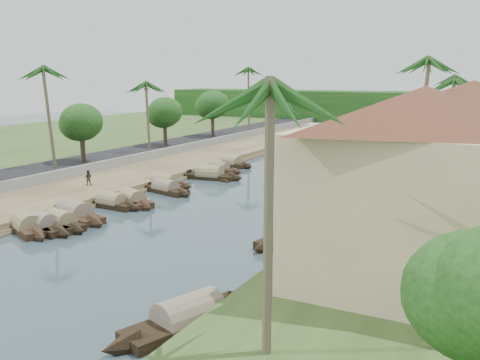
% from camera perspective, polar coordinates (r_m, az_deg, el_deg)
% --- Properties ---
extents(ground, '(220.00, 220.00, 0.00)m').
position_cam_1_polar(ground, '(38.57, -10.83, -7.02)').
color(ground, '#32434B').
rests_on(ground, ground).
extents(left_bank, '(10.00, 180.00, 0.80)m').
position_cam_1_polar(left_bank, '(63.35, -11.12, 0.49)').
color(left_bank, brown).
rests_on(left_bank, ground).
extents(right_bank, '(16.00, 180.00, 1.20)m').
position_cam_1_polar(right_bank, '(50.10, 22.15, -2.72)').
color(right_bank, '#2C451B').
rests_on(right_bank, ground).
extents(road, '(8.00, 180.00, 1.40)m').
position_cam_1_polar(road, '(68.85, -16.69, 1.32)').
color(road, black).
rests_on(road, ground).
extents(retaining_wall, '(0.40, 180.00, 1.10)m').
position_cam_1_polar(retaining_wall, '(65.86, -14.02, 1.61)').
color(retaining_wall, gray).
rests_on(retaining_wall, left_bank).
extents(treeline, '(120.00, 14.00, 8.00)m').
position_cam_1_polar(treeline, '(130.92, 17.35, 7.20)').
color(treeline, '#13340E').
rests_on(treeline, ground).
extents(bridge, '(28.00, 4.00, 2.40)m').
position_cam_1_polar(bridge, '(103.73, 14.50, 5.18)').
color(bridge, '#A3A298').
rests_on(bridge, ground).
extents(building_near, '(14.85, 14.85, 10.20)m').
position_cam_1_polar(building_near, '(27.50, 18.58, -1.00)').
color(building_near, beige).
rests_on(building_near, right_bank).
extents(building_mid, '(14.11, 14.11, 9.70)m').
position_cam_1_polar(building_mid, '(43.14, 23.23, 2.57)').
color(building_mid, beige).
rests_on(building_mid, right_bank).
extents(building_far, '(15.59, 15.59, 10.20)m').
position_cam_1_polar(building_far, '(57.06, 23.35, 4.70)').
color(building_far, silver).
rests_on(building_far, right_bank).
extents(sampan_3, '(8.08, 2.81, 2.14)m').
position_cam_1_polar(sampan_3, '(44.42, -20.62, -4.56)').
color(sampan_3, black).
rests_on(sampan_3, ground).
extents(sampan_4, '(7.77, 4.68, 2.21)m').
position_cam_1_polar(sampan_4, '(44.53, -21.77, -4.60)').
color(sampan_4, black).
rests_on(sampan_4, ground).
extents(sampan_5, '(6.57, 2.80, 2.07)m').
position_cam_1_polar(sampan_5, '(44.47, -18.63, -4.41)').
color(sampan_5, black).
rests_on(sampan_5, ground).
extents(sampan_6, '(8.53, 3.85, 2.45)m').
position_cam_1_polar(sampan_6, '(46.70, -17.22, -3.58)').
color(sampan_6, black).
rests_on(sampan_6, ground).
extents(sampan_7, '(7.35, 2.07, 1.97)m').
position_cam_1_polar(sampan_7, '(50.26, -13.55, -2.38)').
color(sampan_7, black).
rests_on(sampan_7, ground).
extents(sampan_8, '(6.98, 4.09, 2.14)m').
position_cam_1_polar(sampan_8, '(50.65, -11.41, -2.17)').
color(sampan_8, black).
rests_on(sampan_8, ground).
extents(sampan_9, '(7.86, 3.46, 1.99)m').
position_cam_1_polar(sampan_9, '(55.32, -7.95, -0.94)').
color(sampan_9, black).
rests_on(sampan_9, ground).
extents(sampan_10, '(7.42, 1.88, 2.06)m').
position_cam_1_polar(sampan_10, '(58.24, -8.14, -0.33)').
color(sampan_10, black).
rests_on(sampan_10, ground).
extents(sampan_11, '(8.61, 2.85, 2.40)m').
position_cam_1_polar(sampan_11, '(62.22, -3.26, 0.51)').
color(sampan_11, black).
rests_on(sampan_11, ground).
extents(sampan_12, '(7.51, 2.44, 1.82)m').
position_cam_1_polar(sampan_12, '(66.59, -2.32, 1.21)').
color(sampan_12, black).
rests_on(sampan_12, ground).
extents(sampan_13, '(7.50, 3.23, 2.04)m').
position_cam_1_polar(sampan_13, '(70.65, -0.92, 1.80)').
color(sampan_13, black).
rests_on(sampan_13, ground).
extents(sampan_14, '(4.91, 9.54, 2.29)m').
position_cam_1_polar(sampan_14, '(26.61, -5.51, -14.46)').
color(sampan_14, black).
rests_on(sampan_14, ground).
extents(sampan_15, '(3.22, 7.75, 2.06)m').
position_cam_1_polar(sampan_15, '(38.88, 4.91, -6.07)').
color(sampan_15, black).
rests_on(sampan_15, ground).
extents(sampan_16, '(2.80, 7.98, 1.95)m').
position_cam_1_polar(sampan_16, '(52.26, 11.52, -1.77)').
color(sampan_16, black).
rests_on(sampan_16, ground).
extents(canoe_1, '(4.67, 2.19, 0.75)m').
position_cam_1_polar(canoe_1, '(45.21, -19.45, -4.62)').
color(canoe_1, black).
rests_on(canoe_1, ground).
extents(canoe_2, '(4.68, 2.59, 0.70)m').
position_cam_1_polar(canoe_2, '(61.65, -2.46, 0.11)').
color(canoe_2, black).
rests_on(canoe_2, ground).
extents(palm_0, '(3.20, 3.20, 11.89)m').
position_cam_1_polar(palm_0, '(19.28, 3.14, 9.33)').
color(palm_0, '#6C6048').
rests_on(palm_0, ground).
extents(palm_1, '(3.20, 3.20, 10.39)m').
position_cam_1_polar(palm_1, '(35.72, 16.28, 7.41)').
color(palm_1, '#6C6048').
rests_on(palm_1, ground).
extents(palm_2, '(3.20, 3.20, 13.61)m').
position_cam_1_polar(palm_2, '(51.57, 18.92, 11.72)').
color(palm_2, '#6C6048').
rests_on(palm_2, ground).
extents(palm_3, '(3.20, 3.20, 11.61)m').
position_cam_1_polar(palm_3, '(68.25, 21.85, 9.64)').
color(palm_3, '#6C6048').
rests_on(palm_3, ground).
extents(palm_5, '(3.20, 3.20, 12.80)m').
position_cam_1_polar(palm_5, '(64.35, -19.84, 10.93)').
color(palm_5, '#6C6048').
rests_on(palm_5, ground).
extents(palm_6, '(3.20, 3.20, 10.93)m').
position_cam_1_polar(palm_6, '(74.53, -9.88, 9.97)').
color(palm_6, '#6C6048').
rests_on(palm_6, ground).
extents(palm_7, '(3.20, 3.20, 12.03)m').
position_cam_1_polar(palm_7, '(84.56, 21.64, 10.07)').
color(palm_7, '#6C6048').
rests_on(palm_7, ground).
extents(palm_8, '(3.20, 3.20, 13.18)m').
position_cam_1_polar(palm_8, '(97.73, 0.98, 11.64)').
color(palm_8, '#6C6048').
rests_on(palm_8, ground).
extents(tree_3, '(5.11, 5.11, 6.91)m').
position_cam_1_polar(tree_3, '(67.93, -16.57, 5.83)').
color(tree_3, '#4B3B2A').
rests_on(tree_3, ground).
extents(tree_4, '(5.12, 5.12, 7.03)m').
position_cam_1_polar(tree_4, '(81.29, -8.05, 7.07)').
color(tree_4, '#4B3B2A').
rests_on(tree_4, ground).
extents(tree_5, '(5.51, 5.51, 7.66)m').
position_cam_1_polar(tree_5, '(93.20, -2.96, 7.96)').
color(tree_5, '#4B3B2A').
rests_on(tree_5, ground).
extents(person_far, '(0.96, 0.90, 1.58)m').
position_cam_1_polar(person_far, '(56.70, -15.90, 0.25)').
color(person_far, '#302E22').
rests_on(person_far, left_bank).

